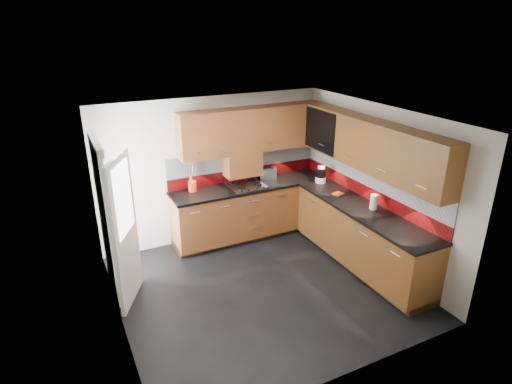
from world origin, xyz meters
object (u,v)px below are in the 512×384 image
toaster (268,174)px  food_processor (321,175)px  gas_hob (247,185)px  utensil_pot (192,185)px

toaster → food_processor: food_processor is taller
gas_hob → toaster: 0.51m
toaster → food_processor: size_ratio=1.11×
toaster → food_processor: 0.90m
utensil_pot → toaster: bearing=-1.5°
gas_hob → utensil_pot: (-0.87, 0.19, 0.09)m
gas_hob → food_processor: (1.19, -0.39, 0.12)m
food_processor → utensil_pot: bearing=164.4°
gas_hob → food_processor: size_ratio=1.98×
utensil_pot → toaster: 1.35m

